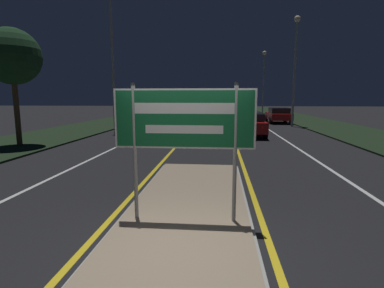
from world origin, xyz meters
TOP-DOWN VIEW (x-y plane):
  - ground_plane at (0.00, 0.00)m, footprint 160.00×160.00m
  - median_island at (0.00, 1.06)m, footprint 2.48×9.18m
  - verge_left at (-9.50, 20.00)m, footprint 5.00×100.00m
  - verge_right at (9.50, 20.00)m, footprint 5.00×100.00m
  - centre_line_yellow_left at (-1.43, 25.00)m, footprint 0.12×70.00m
  - centre_line_yellow_right at (1.43, 25.00)m, footprint 0.12×70.00m
  - lane_line_white_left at (-4.20, 25.00)m, footprint 0.12×70.00m
  - lane_line_white_right at (4.20, 25.00)m, footprint 0.12×70.00m
  - edge_line_white_left at (-7.20, 25.00)m, footprint 0.10×70.00m
  - edge_line_white_right at (7.20, 25.00)m, footprint 0.10×70.00m
  - highway_sign at (0.00, 1.05)m, footprint 2.48×0.07m
  - streetlight_left_near at (-6.48, 15.67)m, footprint 0.48×0.48m
  - streetlight_right_near at (6.45, 20.66)m, footprint 0.49×0.49m
  - streetlight_right_far at (6.67, 39.32)m, footprint 0.56×0.56m
  - car_receding_0 at (2.33, 14.31)m, footprint 1.97×4.52m
  - car_receding_1 at (5.97, 23.86)m, footprint 1.96×4.06m
  - car_approaching_0 at (-2.81, 14.01)m, footprint 2.00×4.71m
  - roadside_palm_left at (-8.72, 8.94)m, footprint 2.52×2.52m

SIDE VIEW (x-z plane):
  - ground_plane at x=0.00m, z-range 0.00..0.00m
  - centre_line_yellow_left at x=-1.43m, z-range 0.00..0.01m
  - centre_line_yellow_right at x=1.43m, z-range 0.00..0.01m
  - lane_line_white_left at x=-4.20m, z-range 0.00..0.01m
  - lane_line_white_right at x=4.20m, z-range 0.00..0.01m
  - edge_line_white_left at x=-7.20m, z-range 0.00..0.01m
  - edge_line_white_right at x=7.20m, z-range 0.00..0.01m
  - verge_left at x=-9.50m, z-range 0.00..0.08m
  - verge_right at x=9.50m, z-range 0.00..0.08m
  - median_island at x=0.00m, z-range -0.01..0.09m
  - car_approaching_0 at x=-2.81m, z-range 0.06..1.40m
  - car_receding_0 at x=2.33m, z-range 0.05..1.43m
  - car_receding_1 at x=5.97m, z-range 0.05..1.44m
  - highway_sign at x=0.00m, z-range 0.61..3.07m
  - roadside_palm_left at x=-8.72m, z-range 1.45..6.76m
  - streetlight_right_near at x=6.45m, z-range 1.12..9.65m
  - streetlight_right_far at x=6.67m, z-range 1.50..10.20m
  - streetlight_left_near at x=-6.48m, z-range 1.08..11.05m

